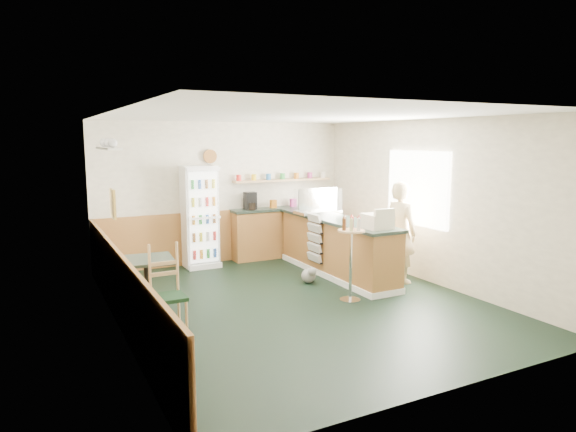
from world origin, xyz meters
TOP-DOWN VIEW (x-y plane):
  - ground at (0.00, 0.00)m, footprint 6.00×6.00m
  - room_envelope at (-0.23, 0.73)m, footprint 5.04×6.02m
  - service_counter at (1.35, 1.07)m, footprint 0.68×3.01m
  - back_counter at (1.19, 2.80)m, footprint 2.24×0.42m
  - drinks_fridge at (-0.59, 2.74)m, footprint 0.62×0.53m
  - display_case at (1.35, 1.72)m, footprint 0.81×0.42m
  - cash_register at (1.35, -0.07)m, footprint 0.40×0.42m
  - shopkeeper at (2.05, 0.21)m, footprint 0.51×0.64m
  - condiment_stand at (0.74, -0.28)m, footprint 0.40×0.40m
  - newspaper_rack at (0.99, 1.22)m, footprint 0.09×0.43m
  - cafe_table at (-2.05, 0.53)m, footprint 0.76×0.76m
  - cafe_chair at (-1.96, -0.17)m, footprint 0.41×0.41m
  - dog_doorstop at (0.66, 0.82)m, footprint 0.24×0.31m

SIDE VIEW (x-z plane):
  - ground at x=0.00m, z-range 0.00..0.00m
  - dog_doorstop at x=0.66m, z-range -0.01..0.28m
  - service_counter at x=1.35m, z-range -0.04..0.97m
  - cafe_table at x=-2.05m, z-range 0.16..0.93m
  - back_counter at x=1.19m, z-range -0.30..1.39m
  - cafe_chair at x=-1.96m, z-range 0.02..1.11m
  - newspaper_rack at x=0.99m, z-range 0.23..1.09m
  - condiment_stand at x=0.74m, z-range 0.18..1.43m
  - shopkeeper at x=2.05m, z-range 0.00..1.69m
  - drinks_fridge at x=-0.59m, z-range 0.00..1.89m
  - cash_register at x=1.35m, z-range 1.01..1.23m
  - display_case at x=1.35m, z-range 1.01..1.47m
  - room_envelope at x=-0.23m, z-range 0.16..2.88m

